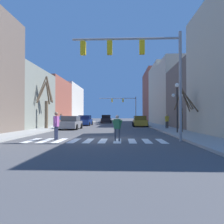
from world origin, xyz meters
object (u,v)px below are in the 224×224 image
object	(u,v)px
traffic_signal_far	(125,103)
street_tree_left_far	(47,102)
pedestrian_crossing_street	(167,120)
pedestrian_on_left_sidewalk	(56,123)
pedestrian_waiting_at_curb	(117,126)
street_lamp_right_corner	(177,97)
car_at_intersection	(71,123)
pedestrian_on_right_sidewalk	(61,118)
street_tree_left_near	(183,111)
traffic_signal_near	(141,60)
car_driving_away_lane	(106,119)
car_parked_left_mid	(85,121)
car_parked_right_far	(140,121)

from	to	relation	value
traffic_signal_far	street_tree_left_far	world-z (taller)	traffic_signal_far
pedestrian_crossing_street	street_tree_left_far	world-z (taller)	street_tree_left_far
pedestrian_on_left_sidewalk	pedestrian_waiting_at_curb	bearing A→B (deg)	85.46
pedestrian_crossing_street	street_tree_left_far	distance (m)	13.81
street_lamp_right_corner	car_at_intersection	xyz separation A→B (m)	(-10.57, 6.24, -2.40)
street_lamp_right_corner	street_tree_left_far	xyz separation A→B (m)	(-13.27, 5.76, -0.01)
pedestrian_on_right_sidewalk	street_tree_left_far	xyz separation A→B (m)	(0.12, -6.44, 1.94)
pedestrian_on_right_sidewalk	car_at_intersection	bearing A→B (deg)	-79.33
pedestrian_crossing_street	street_tree_left_near	size ratio (longest dim) A/B	0.41
traffic_signal_near	pedestrian_on_right_sidewalk	size ratio (longest dim) A/B	3.91
traffic_signal_far	street_tree_left_near	size ratio (longest dim) A/B	2.35
street_lamp_right_corner	car_driving_away_lane	distance (m)	28.20
car_driving_away_lane	street_tree_left_far	bearing A→B (deg)	-14.21
pedestrian_on_left_sidewalk	traffic_signal_far	bearing A→B (deg)	177.58
car_driving_away_lane	street_tree_left_near	bearing A→B (deg)	17.87
car_parked_left_mid	car_at_intersection	size ratio (longest dim) A/B	1.05
car_parked_right_far	street_tree_left_far	bearing A→B (deg)	123.32
street_tree_left_far	pedestrian_on_right_sidewalk	bearing A→B (deg)	91.07
traffic_signal_far	street_lamp_right_corner	bearing A→B (deg)	-83.65
traffic_signal_near	traffic_signal_far	distance (m)	40.78
car_driving_away_lane	street_tree_left_near	world-z (taller)	street_tree_left_near
traffic_signal_near	car_driving_away_lane	world-z (taller)	traffic_signal_near
car_parked_right_far	street_tree_left_near	bearing A→B (deg)	-167.88
car_driving_away_lane	pedestrian_on_left_sidewalk	xyz separation A→B (m)	(-1.07, -31.73, 0.26)
street_lamp_right_corner	car_parked_right_far	world-z (taller)	street_lamp_right_corner
car_parked_left_mid	street_tree_left_far	distance (m)	11.07
pedestrian_crossing_street	car_parked_right_far	bearing A→B (deg)	-105.89
street_lamp_right_corner	pedestrian_on_right_sidewalk	world-z (taller)	street_lamp_right_corner
street_tree_left_far	pedestrian_waiting_at_curb	bearing A→B (deg)	-53.46
car_parked_left_mid	car_driving_away_lane	world-z (taller)	car_driving_away_lane
pedestrian_waiting_at_curb	street_tree_left_far	size ratio (longest dim) A/B	0.27
street_lamp_right_corner	pedestrian_on_left_sidewalk	size ratio (longest dim) A/B	2.32
traffic_signal_far	car_parked_left_mid	distance (m)	20.69
car_parked_right_far	pedestrian_waiting_at_curb	bearing A→B (deg)	171.02
street_lamp_right_corner	pedestrian_waiting_at_curb	size ratio (longest dim) A/B	2.62
car_at_intersection	pedestrian_waiting_at_curb	world-z (taller)	pedestrian_waiting_at_curb
pedestrian_on_left_sidewalk	pedestrian_on_right_sidewalk	size ratio (longest dim) A/B	1.05
traffic_signal_near	street_tree_left_near	bearing A→B (deg)	54.11
pedestrian_crossing_street	car_at_intersection	bearing A→B (deg)	-35.97
car_parked_left_mid	car_parked_right_far	size ratio (longest dim) A/B	1.06
traffic_signal_near	car_driving_away_lane	size ratio (longest dim) A/B	1.59
pedestrian_on_left_sidewalk	car_driving_away_lane	bearing A→B (deg)	-177.23
car_parked_right_far	street_tree_left_near	xyz separation A→B (m)	(2.72, -12.65, 1.26)
pedestrian_on_right_sidewalk	pedestrian_crossing_street	xyz separation A→B (m)	(13.78, -6.10, -0.06)
pedestrian_on_left_sidewalk	pedestrian_crossing_street	size ratio (longest dim) A/B	1.12
traffic_signal_far	car_driving_away_lane	bearing A→B (deg)	-114.99
car_driving_away_lane	street_lamp_right_corner	bearing A→B (deg)	16.31
pedestrian_on_right_sidewalk	pedestrian_waiting_at_curb	bearing A→B (deg)	-79.15
car_parked_right_far	car_at_intersection	bearing A→B (deg)	128.97
traffic_signal_near	pedestrian_on_right_sidewalk	xyz separation A→B (m)	(-9.83, 17.54, -3.80)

